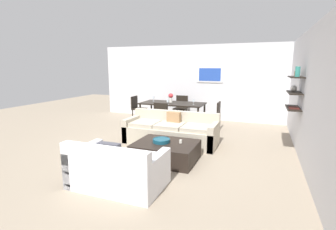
{
  "coord_description": "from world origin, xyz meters",
  "views": [
    {
      "loc": [
        2.21,
        -5.44,
        1.93
      ],
      "look_at": [
        0.04,
        0.2,
        0.75
      ],
      "focal_mm": 26.62,
      "sensor_mm": 36.0,
      "label": 1
    }
  ],
  "objects_px": {
    "sofa_beige": "(171,132)",
    "dining_chair_foot": "(162,115)",
    "wine_glass_foot": "(168,101)",
    "decorative_bowl": "(161,140)",
    "wine_glass_right_near": "(194,101)",
    "dining_table": "(173,105)",
    "centerpiece_vase": "(171,97)",
    "dining_chair_right_near": "(215,114)",
    "dining_chair_left_far": "(137,107)",
    "wine_glass_left_far": "(153,98)",
    "candle_jar": "(181,141)",
    "coffee_table": "(166,151)",
    "dining_chair_head": "(181,106)",
    "loveseat_white": "(117,169)"
  },
  "relations": [
    {
      "from": "coffee_table",
      "to": "candle_jar",
      "type": "xyz_separation_m",
      "value": [
        0.3,
        0.08,
        0.22
      ]
    },
    {
      "from": "dining_table",
      "to": "centerpiece_vase",
      "type": "distance_m",
      "value": 0.27
    },
    {
      "from": "sofa_beige",
      "to": "decorative_bowl",
      "type": "bearing_deg",
      "value": -79.52
    },
    {
      "from": "sofa_beige",
      "to": "wine_glass_right_near",
      "type": "bearing_deg",
      "value": 86.93
    },
    {
      "from": "dining_chair_left_far",
      "to": "dining_chair_foot",
      "type": "distance_m",
      "value": 1.83
    },
    {
      "from": "dining_table",
      "to": "wine_glass_foot",
      "type": "relative_size",
      "value": 12.76
    },
    {
      "from": "decorative_bowl",
      "to": "dining_chair_left_far",
      "type": "distance_m",
      "value": 4.03
    },
    {
      "from": "sofa_beige",
      "to": "candle_jar",
      "type": "relative_size",
      "value": 33.38
    },
    {
      "from": "sofa_beige",
      "to": "dining_chair_foot",
      "type": "height_order",
      "value": "dining_chair_foot"
    },
    {
      "from": "decorative_bowl",
      "to": "dining_table",
      "type": "height_order",
      "value": "dining_table"
    },
    {
      "from": "dining_chair_right_near",
      "to": "wine_glass_right_near",
      "type": "bearing_deg",
      "value": 171.78
    },
    {
      "from": "dining_chair_head",
      "to": "dining_chair_foot",
      "type": "xyz_separation_m",
      "value": [
        0.0,
        -1.81,
        0.0
      ]
    },
    {
      "from": "dining_chair_foot",
      "to": "wine_glass_right_near",
      "type": "height_order",
      "value": "wine_glass_right_near"
    },
    {
      "from": "sofa_beige",
      "to": "wine_glass_left_far",
      "type": "bearing_deg",
      "value": 124.88
    },
    {
      "from": "sofa_beige",
      "to": "dining_chair_right_near",
      "type": "relative_size",
      "value": 2.66
    },
    {
      "from": "dining_chair_right_near",
      "to": "sofa_beige",
      "type": "bearing_deg",
      "value": -115.52
    },
    {
      "from": "sofa_beige",
      "to": "decorative_bowl",
      "type": "xyz_separation_m",
      "value": [
        0.22,
        -1.18,
        0.13
      ]
    },
    {
      "from": "dining_chair_head",
      "to": "candle_jar",
      "type": "bearing_deg",
      "value": -71.99
    },
    {
      "from": "loveseat_white",
      "to": "wine_glass_foot",
      "type": "height_order",
      "value": "wine_glass_foot"
    },
    {
      "from": "dining_table",
      "to": "dining_chair_right_near",
      "type": "bearing_deg",
      "value": -8.82
    },
    {
      "from": "sofa_beige",
      "to": "dining_chair_left_far",
      "type": "relative_size",
      "value": 2.66
    },
    {
      "from": "dining_chair_right_near",
      "to": "coffee_table",
      "type": "bearing_deg",
      "value": -99.57
    },
    {
      "from": "candle_jar",
      "to": "wine_glass_foot",
      "type": "bearing_deg",
      "value": 116.44
    },
    {
      "from": "dining_chair_head",
      "to": "dining_chair_right_near",
      "type": "distance_m",
      "value": 1.83
    },
    {
      "from": "dining_chair_left_far",
      "to": "centerpiece_vase",
      "type": "height_order",
      "value": "centerpiece_vase"
    },
    {
      "from": "dining_table",
      "to": "candle_jar",
      "type": "bearing_deg",
      "value": -67.02
    },
    {
      "from": "sofa_beige",
      "to": "dining_table",
      "type": "relative_size",
      "value": 1.13
    },
    {
      "from": "wine_glass_left_far",
      "to": "candle_jar",
      "type": "bearing_deg",
      "value": -57.05
    },
    {
      "from": "coffee_table",
      "to": "dining_chair_left_far",
      "type": "bearing_deg",
      "value": 126.29
    },
    {
      "from": "sofa_beige",
      "to": "wine_glass_foot",
      "type": "distance_m",
      "value": 1.69
    },
    {
      "from": "dining_table",
      "to": "dining_chair_head",
      "type": "relative_size",
      "value": 2.36
    },
    {
      "from": "wine_glass_foot",
      "to": "decorative_bowl",
      "type": "bearing_deg",
      "value": -71.67
    },
    {
      "from": "dining_chair_foot",
      "to": "decorative_bowl",
      "type": "bearing_deg",
      "value": -68.05
    },
    {
      "from": "dining_chair_foot",
      "to": "wine_glass_left_far",
      "type": "xyz_separation_m",
      "value": [
        -0.75,
        1.03,
        0.37
      ]
    },
    {
      "from": "dining_chair_right_near",
      "to": "centerpiece_vase",
      "type": "xyz_separation_m",
      "value": [
        -1.53,
        0.28,
        0.43
      ]
    },
    {
      "from": "wine_glass_foot",
      "to": "dining_chair_left_far",
      "type": "bearing_deg",
      "value": 155.37
    },
    {
      "from": "candle_jar",
      "to": "centerpiece_vase",
      "type": "relative_size",
      "value": 0.23
    },
    {
      "from": "dining_chair_left_far",
      "to": "loveseat_white",
      "type": "bearing_deg",
      "value": -65.67
    },
    {
      "from": "dining_chair_left_far",
      "to": "wine_glass_left_far",
      "type": "height_order",
      "value": "wine_glass_left_far"
    },
    {
      "from": "candle_jar",
      "to": "dining_chair_right_near",
      "type": "xyz_separation_m",
      "value": [
        0.18,
        2.75,
        0.09
      ]
    },
    {
      "from": "dining_table",
      "to": "dining_chair_right_near",
      "type": "relative_size",
      "value": 2.36
    },
    {
      "from": "wine_glass_right_near",
      "to": "sofa_beige",
      "type": "bearing_deg",
      "value": -93.07
    },
    {
      "from": "dining_chair_left_far",
      "to": "dining_chair_right_near",
      "type": "distance_m",
      "value": 2.92
    },
    {
      "from": "coffee_table",
      "to": "decorative_bowl",
      "type": "height_order",
      "value": "decorative_bowl"
    },
    {
      "from": "dining_chair_left_far",
      "to": "wine_glass_foot",
      "type": "bearing_deg",
      "value": -24.63
    },
    {
      "from": "coffee_table",
      "to": "dining_table",
      "type": "distance_m",
      "value": 3.25
    },
    {
      "from": "wine_glass_left_far",
      "to": "wine_glass_right_near",
      "type": "xyz_separation_m",
      "value": [
        1.49,
        -0.25,
        -0.01
      ]
    },
    {
      "from": "sofa_beige",
      "to": "loveseat_white",
      "type": "height_order",
      "value": "same"
    },
    {
      "from": "loveseat_white",
      "to": "wine_glass_foot",
      "type": "distance_m",
      "value": 4.08
    },
    {
      "from": "decorative_bowl",
      "to": "coffee_table",
      "type": "bearing_deg",
      "value": 4.59
    }
  ]
}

